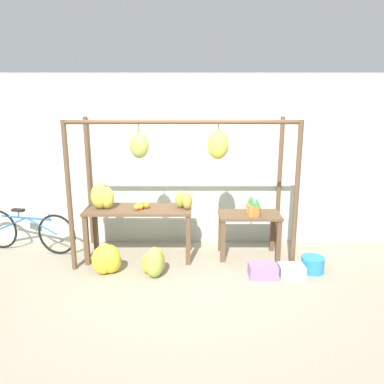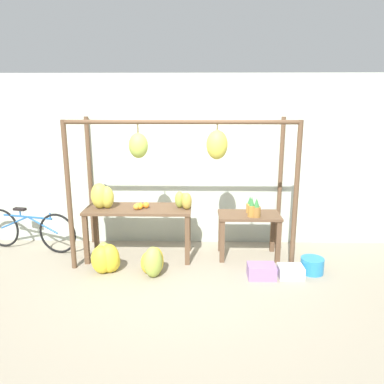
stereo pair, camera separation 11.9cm
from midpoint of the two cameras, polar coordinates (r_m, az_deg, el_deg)
ground_plane at (r=5.31m, az=-0.99°, el=-12.83°), size 20.00×20.00×0.00m
shop_wall_back at (r=6.22m, az=-0.56°, el=4.72°), size 8.00×0.08×2.80m
stall_awning at (r=5.29m, az=-0.66°, el=4.60°), size 3.22×1.20×2.13m
display_table_main at (r=5.76m, az=-7.53°, el=-3.60°), size 1.60×0.64×0.80m
display_table_side at (r=5.84m, az=9.23°, el=-4.79°), size 0.94×0.54×0.69m
banana_pile_on_table at (r=5.75m, az=-12.91°, el=-0.65°), size 0.40×0.29×0.39m
orange_pile at (r=5.66m, az=-7.34°, el=-2.14°), size 0.23×0.20×0.09m
pineapple_cluster at (r=5.69m, az=9.86°, el=-2.40°), size 0.19×0.34×0.31m
banana_pile_ground_left at (r=5.50m, az=-12.28°, el=-9.93°), size 0.46×0.44×0.42m
banana_pile_ground_right at (r=5.32m, az=-5.37°, el=-10.50°), size 0.40×0.47×0.44m
fruit_crate_white at (r=5.36m, az=11.18°, el=-11.76°), size 0.38×0.28×0.18m
blue_bucket at (r=5.66m, az=18.42°, el=-10.57°), size 0.32×0.32×0.22m
parked_bicycle at (r=6.61m, az=-23.14°, el=-5.29°), size 1.67×0.43×0.70m
papaya_pile at (r=5.61m, az=-0.69°, el=-1.28°), size 0.28×0.25×0.26m
fruit_crate_purple at (r=5.46m, az=15.41°, el=-11.61°), size 0.34×0.25×0.17m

